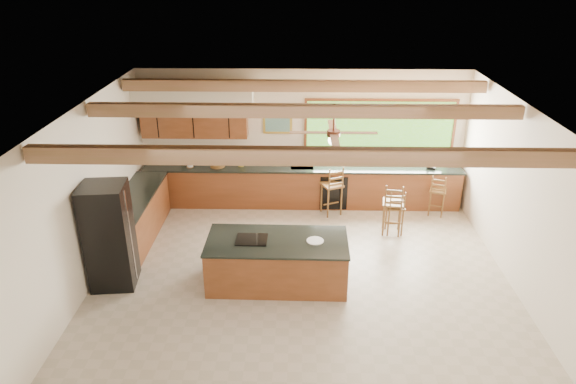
{
  "coord_description": "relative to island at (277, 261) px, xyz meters",
  "views": [
    {
      "loc": [
        -0.07,
        -7.67,
        5.14
      ],
      "look_at": [
        -0.26,
        0.8,
        1.26
      ],
      "focal_mm": 32.0,
      "sensor_mm": 36.0,
      "label": 1
    }
  ],
  "objects": [
    {
      "name": "bar_stool_d",
      "position": [
        2.24,
        1.75,
        0.25
      ],
      "size": [
        0.46,
        0.46,
        1.12
      ],
      "rotation": [
        0.0,
        0.0,
        -0.16
      ],
      "color": "brown",
      "rests_on": "ground"
    },
    {
      "name": "bar_stool_a",
      "position": [
        1.07,
        2.6,
        0.26
      ],
      "size": [
        0.54,
        0.54,
        1.14
      ],
      "rotation": [
        0.0,
        0.0,
        0.43
      ],
      "color": "brown",
      "rests_on": "ground"
    },
    {
      "name": "ground",
      "position": [
        0.43,
        0.21,
        -0.42
      ],
      "size": [
        7.2,
        7.2,
        0.0
      ],
      "primitive_type": "plane",
      "color": "#BBAD9B",
      "rests_on": "ground"
    },
    {
      "name": "room_shell",
      "position": [
        0.26,
        0.86,
        1.8
      ],
      "size": [
        7.27,
        6.54,
        3.02
      ],
      "color": "silver",
      "rests_on": "ground"
    },
    {
      "name": "bar_stool_c",
      "position": [
        3.36,
        2.61,
        0.15
      ],
      "size": [
        0.43,
        0.43,
        0.95
      ],
      "rotation": [
        0.0,
        0.0,
        -0.32
      ],
      "color": "brown",
      "rests_on": "ground"
    },
    {
      "name": "refrigerator",
      "position": [
        -2.79,
        -0.08,
        0.5
      ],
      "size": [
        0.78,
        0.77,
        1.84
      ],
      "rotation": [
        0.0,
        0.0,
        0.1
      ],
      "color": "black",
      "rests_on": "ground"
    },
    {
      "name": "counter_run",
      "position": [
        -0.4,
        2.73,
        0.05
      ],
      "size": [
        7.12,
        3.1,
        1.25
      ],
      "color": "brown",
      "rests_on": "ground"
    },
    {
      "name": "bar_stool_b",
      "position": [
        2.3,
        1.76,
        0.17
      ],
      "size": [
        0.35,
        0.35,
        0.98
      ],
      "rotation": [
        0.0,
        0.0,
        0.01
      ],
      "color": "brown",
      "rests_on": "ground"
    },
    {
      "name": "island",
      "position": [
        0.0,
        0.0,
        0.0
      ],
      "size": [
        2.39,
        1.15,
        0.85
      ],
      "rotation": [
        0.0,
        0.0,
        -0.01
      ],
      "color": "brown",
      "rests_on": "ground"
    }
  ]
}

